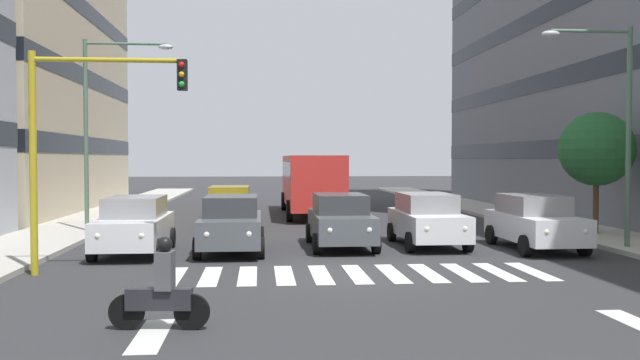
% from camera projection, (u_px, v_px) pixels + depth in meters
% --- Properties ---
extents(ground_plane, '(180.00, 180.00, 0.00)m').
position_uv_depth(ground_plane, '(357.00, 274.00, 16.87)').
color(ground_plane, '#2D2D30').
extents(crosswalk_markings, '(9.45, 2.80, 0.01)m').
position_uv_depth(crosswalk_markings, '(357.00, 274.00, 16.87)').
color(crosswalk_markings, silver).
rests_on(crosswalk_markings, ground_plane).
extents(lane_arrow_0, '(0.50, 2.20, 0.01)m').
position_uv_depth(lane_arrow_0, '(640.00, 324.00, 11.77)').
color(lane_arrow_0, silver).
rests_on(lane_arrow_0, ground_plane).
extents(lane_arrow_1, '(0.50, 2.20, 0.01)m').
position_uv_depth(lane_arrow_1, '(151.00, 335.00, 11.02)').
color(lane_arrow_1, silver).
rests_on(lane_arrow_1, ground_plane).
extents(car_0, '(2.02, 4.44, 1.72)m').
position_uv_depth(car_0, '(534.00, 222.00, 21.36)').
color(car_0, silver).
rests_on(car_0, ground_plane).
extents(car_1, '(2.02, 4.44, 1.72)m').
position_uv_depth(car_1, '(427.00, 219.00, 22.20)').
color(car_1, silver).
rests_on(car_1, ground_plane).
extents(car_2, '(2.02, 4.44, 1.72)m').
position_uv_depth(car_2, '(341.00, 220.00, 21.84)').
color(car_2, '#474C51').
rests_on(car_2, ground_plane).
extents(car_3, '(2.02, 4.44, 1.72)m').
position_uv_depth(car_3, '(231.00, 223.00, 20.78)').
color(car_3, '#474C51').
rests_on(car_3, ground_plane).
extents(car_4, '(2.02, 4.44, 1.72)m').
position_uv_depth(car_4, '(135.00, 225.00, 20.38)').
color(car_4, silver).
rests_on(car_4, ground_plane).
extents(car_row2_0, '(2.02, 4.44, 1.72)m').
position_uv_depth(car_row2_0, '(230.00, 207.00, 27.89)').
color(car_row2_0, gold).
rests_on(car_row2_0, ground_plane).
extents(bus_behind_traffic, '(2.78, 10.50, 3.00)m').
position_uv_depth(bus_behind_traffic, '(311.00, 178.00, 34.31)').
color(bus_behind_traffic, red).
rests_on(bus_behind_traffic, ground_plane).
extents(motorcycle_with_rider, '(1.70, 0.38, 1.57)m').
position_uv_depth(motorcycle_with_rider, '(161.00, 291.00, 11.38)').
color(motorcycle_with_rider, black).
rests_on(motorcycle_with_rider, ground_plane).
extents(traffic_light_gantry, '(3.83, 0.36, 5.50)m').
position_uv_depth(traffic_light_gantry, '(77.00, 127.00, 16.68)').
color(traffic_light_gantry, '#AD991E').
rests_on(traffic_light_gantry, ground_plane).
extents(street_lamp_left, '(2.88, 0.28, 6.75)m').
position_uv_depth(street_lamp_left, '(614.00, 112.00, 20.81)').
color(street_lamp_left, '#4C6B56').
rests_on(street_lamp_left, sidewalk_left).
extents(street_lamp_right, '(3.35, 0.28, 7.21)m').
position_uv_depth(street_lamp_right, '(101.00, 113.00, 25.65)').
color(street_lamp_right, '#4C6B56').
rests_on(street_lamp_right, sidewalk_right).
extents(street_tree_1, '(2.69, 2.69, 4.41)m').
position_uv_depth(street_tree_1, '(596.00, 149.00, 24.59)').
color(street_tree_1, '#513823').
rests_on(street_tree_1, sidewalk_left).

